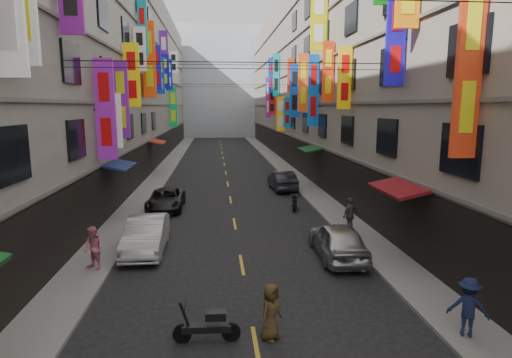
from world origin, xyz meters
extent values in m
cube|color=slate|center=(-6.00, 42.00, 0.06)|extent=(2.00, 90.00, 0.12)
cube|color=slate|center=(6.00, 42.00, 0.06)|extent=(2.00, 90.00, 0.12)
cube|color=gray|center=(-12.00, 42.00, 9.50)|extent=(10.00, 90.00, 19.00)
cube|color=black|center=(-6.95, 42.00, 1.50)|extent=(0.12, 85.50, 3.00)
cube|color=#66635E|center=(-6.94, 42.00, 3.20)|extent=(0.16, 90.00, 0.14)
cube|color=#66635E|center=(-6.94, 42.00, 6.40)|extent=(0.16, 90.00, 0.14)
cube|color=#66635E|center=(-6.94, 42.00, 9.60)|extent=(0.16, 90.00, 0.14)
cube|color=#66635E|center=(-6.94, 42.00, 12.80)|extent=(0.16, 90.00, 0.14)
cube|color=gray|center=(12.00, 42.00, 9.50)|extent=(10.00, 90.00, 19.00)
cube|color=black|center=(6.95, 42.00, 1.50)|extent=(0.12, 85.50, 3.00)
cube|color=#66635E|center=(6.94, 42.00, 3.20)|extent=(0.16, 90.00, 0.14)
cube|color=#66635E|center=(6.94, 42.00, 6.40)|extent=(0.16, 90.00, 0.14)
cube|color=#66635E|center=(6.94, 42.00, 9.60)|extent=(0.16, 90.00, 0.14)
cube|color=#66635E|center=(6.94, 42.00, 12.80)|extent=(0.16, 90.00, 0.14)
cube|color=#AAB2BE|center=(0.00, 92.00, 11.00)|extent=(18.00, 8.00, 22.00)
cube|color=red|center=(6.52, 14.17, 7.38)|extent=(0.77, 0.18, 5.46)
cylinder|color=black|center=(6.57, 14.17, 7.38)|extent=(0.87, 0.08, 0.08)
cube|color=#1A10BC|center=(6.50, 19.52, 8.96)|extent=(0.80, 0.18, 3.82)
cylinder|color=black|center=(6.55, 19.52, 8.96)|extent=(0.90, 0.08, 0.08)
cube|color=purple|center=(-6.42, 24.18, 6.04)|extent=(0.95, 0.18, 5.02)
cylinder|color=black|center=(-6.47, 24.18, 6.04)|extent=(1.05, 0.08, 0.08)
cube|color=white|center=(-6.48, 26.07, 5.43)|extent=(0.84, 0.18, 2.98)
cylinder|color=black|center=(-6.53, 26.07, 5.43)|extent=(0.94, 0.08, 0.08)
cube|color=yellow|center=(6.51, 26.45, 7.82)|extent=(0.78, 0.18, 3.56)
cylinder|color=black|center=(6.56, 26.45, 7.82)|extent=(0.88, 0.08, 0.08)
cube|color=#6E198A|center=(-6.47, 28.23, 6.58)|extent=(0.86, 0.18, 4.54)
cylinder|color=black|center=(-6.52, 28.23, 6.58)|extent=(0.96, 0.08, 0.08)
cube|color=red|center=(6.53, 30.24, 8.46)|extent=(0.73, 0.18, 3.91)
cylinder|color=black|center=(6.58, 30.24, 8.46)|extent=(0.83, 0.08, 0.08)
cube|color=yellow|center=(-6.39, 31.56, 8.24)|extent=(1.02, 0.18, 4.16)
cylinder|color=black|center=(-6.44, 31.56, 8.24)|extent=(1.12, 0.08, 0.08)
cube|color=#D4C40B|center=(6.32, 32.28, 12.11)|extent=(1.15, 0.18, 4.14)
cylinder|color=black|center=(6.37, 32.28, 12.11)|extent=(1.25, 0.08, 0.08)
cube|color=blue|center=(6.51, 34.36, 7.37)|extent=(0.78, 0.18, 5.35)
cylinder|color=black|center=(6.56, 34.36, 7.37)|extent=(0.88, 0.08, 0.08)
cube|color=silver|center=(-6.47, 35.82, 10.46)|extent=(0.85, 0.18, 3.24)
cylinder|color=black|center=(-6.52, 35.82, 10.46)|extent=(0.95, 0.08, 0.08)
cube|color=#0C7D91|center=(-6.54, 37.79, 12.25)|extent=(0.73, 0.18, 4.34)
cylinder|color=black|center=(-6.59, 37.79, 12.25)|extent=(0.83, 0.08, 0.08)
cube|color=#E84F15|center=(6.48, 37.96, 8.16)|extent=(0.84, 0.18, 4.76)
cylinder|color=black|center=(6.53, 37.96, 8.16)|extent=(0.94, 0.08, 0.08)
cube|color=#F6480D|center=(-6.37, 39.52, 10.09)|extent=(1.06, 0.18, 6.24)
cylinder|color=black|center=(-6.42, 39.52, 10.09)|extent=(1.16, 0.08, 0.08)
cube|color=#0F43B7|center=(6.47, 41.88, 7.63)|extent=(0.85, 0.18, 4.86)
cylinder|color=black|center=(6.52, 41.88, 7.63)|extent=(0.95, 0.08, 0.08)
cube|color=#190FB3|center=(-6.42, 44.13, 9.82)|extent=(0.97, 0.18, 4.08)
cylinder|color=black|center=(-6.47, 44.13, 9.82)|extent=(1.07, 0.08, 0.08)
cube|color=red|center=(6.56, 44.43, 9.19)|extent=(0.68, 0.18, 3.28)
cylinder|color=black|center=(6.61, 44.43, 9.19)|extent=(0.78, 0.08, 0.08)
cube|color=#0D79A4|center=(6.52, 46.15, 5.57)|extent=(0.76, 0.18, 3.03)
cylinder|color=black|center=(6.57, 46.15, 5.57)|extent=(0.86, 0.08, 0.08)
cube|color=#0E3FA5|center=(-6.48, 47.85, 9.36)|extent=(0.84, 0.18, 3.72)
cylinder|color=black|center=(-6.53, 47.85, 9.36)|extent=(0.94, 0.08, 0.08)
cube|color=#0D139D|center=(-6.35, 50.35, 9.97)|extent=(1.09, 0.18, 3.62)
cylinder|color=black|center=(-6.40, 50.35, 9.97)|extent=(1.19, 0.08, 0.08)
cube|color=#FFA10E|center=(6.46, 50.05, 5.37)|extent=(0.88, 0.18, 3.84)
cylinder|color=black|center=(6.51, 50.05, 5.37)|extent=(0.98, 0.08, 0.08)
cube|color=#5A1885|center=(-6.44, 51.55, 11.95)|extent=(0.93, 0.18, 4.95)
cylinder|color=black|center=(-6.49, 51.55, 11.95)|extent=(1.03, 0.08, 0.08)
cube|color=#0C9298|center=(6.52, 54.26, 9.94)|extent=(0.77, 0.18, 5.04)
cylinder|color=black|center=(6.57, 54.26, 9.94)|extent=(0.87, 0.08, 0.08)
cube|color=#0E24A8|center=(-6.47, 56.44, 10.05)|extent=(0.86, 0.18, 3.77)
cylinder|color=black|center=(-6.52, 56.44, 10.05)|extent=(0.96, 0.08, 0.08)
cube|color=#1139C8|center=(6.37, 56.34, 10.02)|extent=(1.06, 0.18, 4.28)
cylinder|color=black|center=(6.42, 56.34, 10.02)|extent=(1.16, 0.08, 0.08)
cube|color=red|center=(6.47, 57.68, 6.78)|extent=(0.85, 0.18, 3.26)
cylinder|color=black|center=(6.52, 57.68, 6.78)|extent=(0.95, 0.08, 0.08)
cube|color=#0E9B4C|center=(-6.39, 59.89, 6.11)|extent=(1.02, 0.18, 5.21)
cylinder|color=black|center=(-6.44, 59.89, 6.11)|extent=(1.12, 0.08, 0.08)
cube|color=white|center=(-6.38, 62.34, 12.10)|extent=(1.05, 0.18, 2.85)
cylinder|color=black|center=(-6.43, 62.34, 12.10)|extent=(1.15, 0.08, 0.08)
cube|color=#6C1B95|center=(6.55, 62.14, 7.42)|extent=(0.70, 0.18, 5.58)
cylinder|color=black|center=(6.60, 62.14, 7.42)|extent=(0.80, 0.08, 0.08)
cube|color=maroon|center=(6.30, 18.00, 3.00)|extent=(1.39, 3.20, 0.41)
cube|color=navy|center=(-6.30, 26.00, 3.00)|extent=(1.39, 3.20, 0.41)
cube|color=#12461B|center=(6.30, 34.00, 3.00)|extent=(1.39, 3.20, 0.41)
cube|color=#9B2C16|center=(-6.30, 42.00, 3.00)|extent=(1.39, 3.20, 0.41)
cylinder|color=black|center=(0.00, 22.00, 8.20)|extent=(14.00, 0.04, 0.04)
cylinder|color=black|center=(0.00, 36.00, 9.40)|extent=(14.00, 0.04, 0.04)
cylinder|color=black|center=(0.00, 50.00, 8.60)|extent=(14.00, 0.04, 0.04)
cube|color=gold|center=(0.00, 12.00, 0.01)|extent=(0.12, 2.20, 0.01)
cube|color=gold|center=(0.00, 18.00, 0.01)|extent=(0.12, 2.20, 0.01)
cube|color=gold|center=(0.00, 24.00, 0.01)|extent=(0.12, 2.20, 0.01)
cube|color=gold|center=(0.00, 30.00, 0.01)|extent=(0.12, 2.20, 0.01)
cube|color=gold|center=(0.00, 36.00, 0.01)|extent=(0.12, 2.20, 0.01)
cube|color=gold|center=(0.00, 42.00, 0.01)|extent=(0.12, 2.20, 0.01)
cube|color=gold|center=(0.00, 48.00, 0.01)|extent=(0.12, 2.20, 0.01)
cube|color=gold|center=(0.00, 54.00, 0.01)|extent=(0.12, 2.20, 0.01)
cube|color=gold|center=(0.00, 60.00, 0.01)|extent=(0.12, 2.20, 0.01)
cube|color=gold|center=(0.00, 66.00, 0.01)|extent=(0.12, 2.20, 0.01)
cube|color=gold|center=(0.00, 72.00, 0.01)|extent=(0.12, 2.20, 0.01)
cube|color=gold|center=(0.00, 78.00, 0.01)|extent=(0.12, 2.20, 0.01)
cylinder|color=black|center=(-1.94, 12.47, 0.25)|extent=(0.50, 0.14, 0.50)
cylinder|color=black|center=(-0.64, 12.43, 0.25)|extent=(0.50, 0.14, 0.50)
cube|color=black|center=(-1.29, 12.45, 0.40)|extent=(1.31, 0.35, 0.18)
cube|color=black|center=(-1.04, 12.44, 0.75)|extent=(0.56, 0.34, 0.22)
cylinder|color=black|center=(-1.84, 12.47, 0.70)|extent=(0.36, 0.09, 0.88)
cylinder|color=black|center=(-1.84, 12.47, 1.05)|extent=(0.08, 0.50, 0.06)
cylinder|color=black|center=(3.64, 26.20, 0.25)|extent=(0.22, 0.51, 0.50)
cylinder|color=black|center=(3.90, 27.48, 0.25)|extent=(0.22, 0.51, 0.50)
cube|color=black|center=(3.77, 26.84, 0.40)|extent=(0.55, 1.33, 0.18)
cube|color=black|center=(3.82, 27.09, 0.75)|extent=(0.42, 0.60, 0.22)
cylinder|color=black|center=(3.66, 26.30, 0.70)|extent=(0.15, 0.36, 0.88)
cylinder|color=black|center=(3.66, 26.30, 1.05)|extent=(0.50, 0.16, 0.06)
imported|color=silver|center=(-4.00, 19.96, 0.75)|extent=(1.63, 4.56, 1.50)
imported|color=black|center=(-4.00, 27.64, 0.62)|extent=(2.12, 4.50, 1.24)
imported|color=#B3B2B7|center=(4.00, 18.41, 0.75)|extent=(1.89, 4.44, 1.50)
imported|color=#2A2831|center=(4.00, 33.06, 0.73)|extent=(1.77, 4.48, 1.45)
imported|color=#DC7487|center=(-5.60, 17.75, 0.94)|extent=(0.97, 0.92, 1.65)
imported|color=#161C3E|center=(5.67, 11.91, 0.93)|extent=(1.18, 0.97, 1.62)
imported|color=#555557|center=(5.49, 21.48, 0.99)|extent=(1.17, 1.07, 1.75)
imported|color=#43341B|center=(0.43, 12.44, 0.78)|extent=(0.89, 0.91, 1.55)
camera|label=1|loc=(-0.99, 1.85, 6.20)|focal=30.00mm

